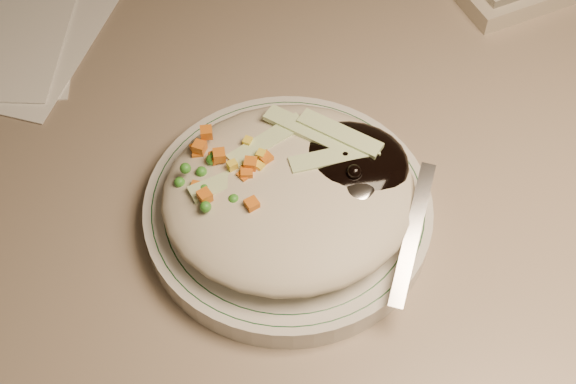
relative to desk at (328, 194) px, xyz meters
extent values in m
cube|color=gray|center=(0.00, 0.00, 0.18)|extent=(1.40, 0.70, 0.04)
cylinder|color=silver|center=(-0.07, -0.16, 0.21)|extent=(0.22, 0.22, 0.02)
torus|color=#144723|center=(-0.07, -0.16, 0.22)|extent=(0.21, 0.21, 0.00)
torus|color=#144723|center=(-0.07, -0.16, 0.22)|extent=(0.19, 0.19, 0.00)
ellipsoid|color=#B0A78F|center=(-0.07, -0.16, 0.24)|extent=(0.19, 0.18, 0.04)
ellipsoid|color=black|center=(-0.03, -0.15, 0.25)|extent=(0.10, 0.09, 0.03)
ellipsoid|color=orange|center=(-0.12, -0.14, 0.24)|extent=(0.08, 0.08, 0.02)
sphere|color=black|center=(-0.06, -0.15, 0.25)|extent=(0.01, 0.01, 0.01)
sphere|color=black|center=(-0.03, -0.14, 0.25)|extent=(0.01, 0.01, 0.01)
sphere|color=black|center=(-0.01, -0.15, 0.26)|extent=(0.01, 0.01, 0.01)
sphere|color=black|center=(-0.01, -0.14, 0.25)|extent=(0.01, 0.01, 0.01)
sphere|color=black|center=(-0.02, -0.17, 0.26)|extent=(0.01, 0.01, 0.01)
sphere|color=black|center=(-0.03, -0.15, 0.25)|extent=(0.01, 0.01, 0.01)
sphere|color=black|center=(-0.02, -0.14, 0.25)|extent=(0.01, 0.01, 0.01)
cube|color=#CF6517|center=(-0.12, -0.14, 0.26)|extent=(0.01, 0.01, 0.01)
cube|color=#CF6517|center=(-0.10, -0.16, 0.25)|extent=(0.01, 0.01, 0.01)
cube|color=#CF6517|center=(-0.13, -0.12, 0.26)|extent=(0.01, 0.01, 0.01)
cube|color=#CF6517|center=(-0.10, -0.15, 0.26)|extent=(0.01, 0.01, 0.01)
cube|color=#CF6517|center=(-0.10, -0.15, 0.26)|extent=(0.01, 0.01, 0.01)
cube|color=#CF6517|center=(-0.14, -0.12, 0.25)|extent=(0.01, 0.01, 0.01)
cube|color=#CF6517|center=(-0.12, -0.13, 0.26)|extent=(0.01, 0.01, 0.01)
cube|color=#CF6517|center=(-0.10, -0.15, 0.26)|extent=(0.01, 0.01, 0.01)
cube|color=#CF6517|center=(-0.09, -0.14, 0.26)|extent=(0.01, 0.01, 0.01)
cube|color=#CF6517|center=(-0.13, -0.11, 0.26)|extent=(0.01, 0.01, 0.01)
cube|color=#CF6517|center=(-0.13, -0.17, 0.26)|extent=(0.01, 0.01, 0.01)
cube|color=#CF6517|center=(-0.10, -0.18, 0.26)|extent=(0.01, 0.01, 0.01)
cube|color=#CF6517|center=(-0.14, -0.16, 0.25)|extent=(0.01, 0.01, 0.01)
cube|color=#CF6517|center=(-0.14, -0.12, 0.25)|extent=(0.01, 0.01, 0.01)
sphere|color=#388C28|center=(-0.10, -0.14, 0.25)|extent=(0.01, 0.01, 0.01)
sphere|color=#388C28|center=(-0.13, -0.18, 0.26)|extent=(0.01, 0.01, 0.01)
sphere|color=#388C28|center=(-0.13, -0.14, 0.26)|extent=(0.01, 0.01, 0.01)
sphere|color=#388C28|center=(-0.15, -0.14, 0.26)|extent=(0.01, 0.01, 0.01)
sphere|color=#388C28|center=(-0.11, -0.14, 0.25)|extent=(0.01, 0.01, 0.01)
sphere|color=#388C28|center=(-0.10, -0.17, 0.25)|extent=(0.01, 0.01, 0.01)
sphere|color=#388C28|center=(-0.12, -0.15, 0.25)|extent=(0.01, 0.01, 0.01)
sphere|color=#388C28|center=(-0.12, -0.17, 0.25)|extent=(0.01, 0.01, 0.01)
sphere|color=#388C28|center=(-0.15, -0.15, 0.25)|extent=(0.01, 0.01, 0.01)
sphere|color=#388C28|center=(-0.12, -0.13, 0.26)|extent=(0.01, 0.01, 0.01)
sphere|color=#388C28|center=(-0.13, -0.14, 0.26)|extent=(0.01, 0.01, 0.01)
sphere|color=#388C28|center=(-0.13, -0.16, 0.25)|extent=(0.01, 0.01, 0.01)
sphere|color=#388C28|center=(-0.11, -0.17, 0.26)|extent=(0.01, 0.01, 0.01)
sphere|color=#388C28|center=(-0.08, -0.12, 0.25)|extent=(0.01, 0.01, 0.01)
cube|color=yellow|center=(-0.11, -0.14, 0.25)|extent=(0.01, 0.01, 0.01)
cube|color=yellow|center=(-0.09, -0.15, 0.26)|extent=(0.01, 0.01, 0.01)
cube|color=yellow|center=(-0.12, -0.13, 0.25)|extent=(0.01, 0.01, 0.01)
cube|color=yellow|center=(-0.11, -0.15, 0.26)|extent=(0.01, 0.01, 0.01)
cube|color=yellow|center=(-0.12, -0.15, 0.25)|extent=(0.01, 0.01, 0.01)
cube|color=yellow|center=(-0.09, -0.14, 0.26)|extent=(0.01, 0.01, 0.01)
cube|color=yellow|center=(-0.10, -0.12, 0.26)|extent=(0.01, 0.01, 0.01)
cube|color=yellow|center=(-0.11, -0.15, 0.25)|extent=(0.01, 0.01, 0.01)
cube|color=#B2D18C|center=(-0.08, -0.12, 0.26)|extent=(0.07, 0.05, 0.00)
cube|color=#B2D18C|center=(-0.05, -0.12, 0.26)|extent=(0.06, 0.06, 0.00)
cube|color=#B2D18C|center=(-0.11, -0.15, 0.26)|extent=(0.07, 0.03, 0.00)
cube|color=#B2D18C|center=(-0.03, -0.13, 0.26)|extent=(0.06, 0.06, 0.00)
cube|color=#B2D18C|center=(-0.07, -0.17, 0.25)|extent=(0.07, 0.02, 0.00)
cube|color=#B2D18C|center=(-0.04, -0.15, 0.26)|extent=(0.07, 0.02, 0.00)
ellipsoid|color=silver|center=(-0.02, -0.17, 0.25)|extent=(0.05, 0.06, 0.01)
cube|color=silver|center=(0.01, -0.21, 0.24)|extent=(0.06, 0.11, 0.03)
camera|label=1|loc=(-0.13, -0.51, 0.73)|focal=50.00mm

